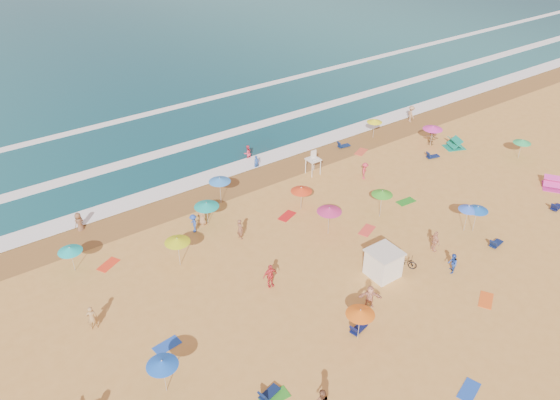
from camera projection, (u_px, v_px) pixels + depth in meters
ground at (332, 247)px, 42.44m from camera, size 220.00×220.00×0.00m
ocean at (42, 19)px, 100.50m from camera, size 220.00×140.00×0.18m
wet_sand at (247, 180)px, 51.08m from camera, size 220.00×220.00×0.00m
surf_foam at (203, 144)px, 57.13m from camera, size 200.00×18.70×0.05m
cabana at (383, 264)px, 39.15m from camera, size 2.00×2.00×2.00m
cabana_roof at (385, 252)px, 38.58m from camera, size 2.20×2.20×0.12m
bicycle at (404, 262)px, 40.13m from camera, size 1.68×1.90×0.99m
lifeguard_stand at (313, 164)px, 51.56m from camera, size 1.20×1.20×2.10m
beach_umbrellas at (336, 210)px, 43.00m from camera, size 53.28×31.39×0.82m
loungers at (413, 247)px, 42.16m from camera, size 41.16×27.21×0.34m
towels at (323, 278)px, 39.38m from camera, size 29.59×26.96×0.03m
popup_tents at (501, 161)px, 53.08m from camera, size 3.55×12.77×1.20m
beachgoers at (303, 219)px, 44.17m from camera, size 44.22×28.31×2.15m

